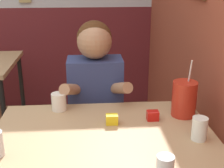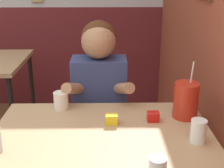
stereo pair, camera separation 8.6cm
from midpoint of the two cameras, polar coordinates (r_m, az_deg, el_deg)
main_table at (r=1.50m, az=-3.14°, el=-11.93°), size 1.06×0.80×0.73m
person_seated at (r=2.02m, az=-4.21°, el=-4.25°), size 0.42×0.41×1.18m
cocktail_pitcher at (r=1.67m, az=11.62°, el=-2.66°), size 0.13×0.13×0.31m
glass_center at (r=1.47m, az=14.08°, el=-7.94°), size 0.07×0.07×0.11m
glass_far_side at (r=1.75m, az=-11.08°, el=-3.22°), size 0.08×0.08×0.10m
condiment_ketchup at (r=1.62m, az=5.94°, el=-5.78°), size 0.06×0.04×0.05m
condiment_mustard at (r=1.57m, az=-1.59°, el=-6.50°), size 0.06×0.04×0.05m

